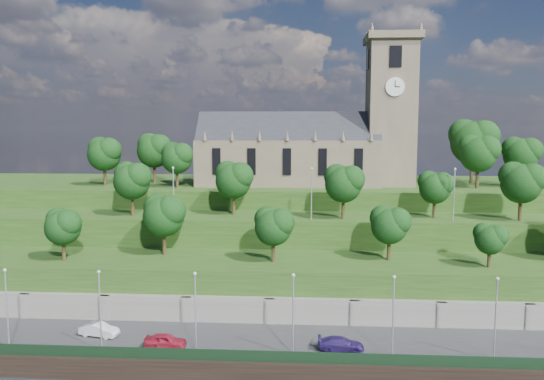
# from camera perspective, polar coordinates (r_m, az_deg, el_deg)

# --- Properties ---
(promenade) EXTENTS (160.00, 12.00, 2.00)m
(promenade) POSITION_cam_1_polar(r_m,az_deg,el_deg) (60.27, 4.34, -16.85)
(promenade) COLOR #2D2D30
(promenade) RESTS_ON ground
(quay_wall) EXTENTS (160.00, 0.50, 2.20)m
(quay_wall) POSITION_cam_1_polar(r_m,az_deg,el_deg) (54.72, 4.41, -19.27)
(quay_wall) COLOR black
(quay_wall) RESTS_ON ground
(fence) EXTENTS (160.00, 0.10, 1.20)m
(fence) POSITION_cam_1_polar(r_m,az_deg,el_deg) (54.68, 4.42, -17.56)
(fence) COLOR black
(fence) RESTS_ON promenade
(retaining_wall) EXTENTS (160.00, 2.10, 5.00)m
(retaining_wall) POSITION_cam_1_polar(r_m,az_deg,el_deg) (65.26, 4.29, -13.56)
(retaining_wall) COLOR slate
(retaining_wall) RESTS_ON ground
(embankment_lower) EXTENTS (160.00, 12.00, 8.00)m
(embankment_lower) POSITION_cam_1_polar(r_m,az_deg,el_deg) (70.49, 4.25, -10.73)
(embankment_lower) COLOR #234216
(embankment_lower) RESTS_ON ground
(embankment_upper) EXTENTS (160.00, 10.00, 12.00)m
(embankment_upper) POSITION_cam_1_polar(r_m,az_deg,el_deg) (80.57, 4.18, -7.05)
(embankment_upper) COLOR #234216
(embankment_upper) RESTS_ON ground
(hilltop) EXTENTS (160.00, 32.00, 15.00)m
(hilltop) POSITION_cam_1_polar(r_m,az_deg,el_deg) (100.83, 4.08, -3.41)
(hilltop) COLOR #234216
(hilltop) RESTS_ON ground
(church) EXTENTS (38.60, 12.35, 27.60)m
(church) POSITION_cam_1_polar(r_m,az_deg,el_deg) (95.34, 4.65, 5.09)
(church) COLOR brown
(church) RESTS_ON hilltop
(trees_lower) EXTENTS (71.22, 9.09, 8.32)m
(trees_lower) POSITION_cam_1_polar(r_m,az_deg,el_deg) (68.85, 4.34, -3.39)
(trees_lower) COLOR #312613
(trees_lower) RESTS_ON embankment_lower
(trees_upper) EXTENTS (62.45, 8.54, 8.38)m
(trees_upper) POSITION_cam_1_polar(r_m,az_deg,el_deg) (77.85, 5.67, 1.01)
(trees_upper) COLOR #312613
(trees_upper) RESTS_ON embankment_upper
(trees_hilltop) EXTENTS (78.68, 16.56, 11.80)m
(trees_hilltop) POSITION_cam_1_polar(r_m,az_deg,el_deg) (95.42, 8.64, 4.51)
(trees_hilltop) COLOR #312613
(trees_hilltop) RESTS_ON hilltop
(lamp_posts_promenade) EXTENTS (60.36, 0.36, 8.54)m
(lamp_posts_promenade) POSITION_cam_1_polar(r_m,az_deg,el_deg) (54.87, 2.29, -12.64)
(lamp_posts_promenade) COLOR #B2B2B7
(lamp_posts_promenade) RESTS_ON promenade
(lamp_posts_upper) EXTENTS (40.36, 0.36, 7.55)m
(lamp_posts_upper) POSITION_cam_1_polar(r_m,az_deg,el_deg) (75.80, 4.27, 0.06)
(lamp_posts_upper) COLOR #B2B2B7
(lamp_posts_upper) RESTS_ON embankment_upper
(car_left) EXTENTS (4.49, 1.92, 1.51)m
(car_left) POSITION_cam_1_polar(r_m,az_deg,el_deg) (59.06, -11.38, -15.62)
(car_left) COLOR maroon
(car_left) RESTS_ON promenade
(car_middle) EXTENTS (4.64, 2.40, 1.46)m
(car_middle) POSITION_cam_1_polar(r_m,az_deg,el_deg) (63.92, -18.09, -14.10)
(car_middle) COLOR #BBBBC0
(car_middle) RESTS_ON promenade
(car_right) EXTENTS (4.87, 2.11, 1.39)m
(car_right) POSITION_cam_1_polar(r_m,az_deg,el_deg) (57.87, 7.41, -16.08)
(car_right) COLOR #261856
(car_right) RESTS_ON promenade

